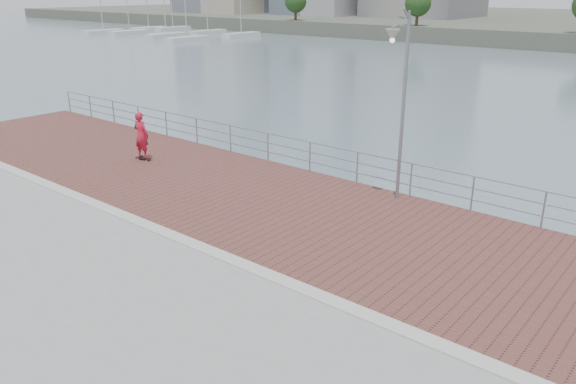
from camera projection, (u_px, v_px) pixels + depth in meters
The scene contains 8 objects.
water at pixel (239, 332), 14.51m from camera, with size 400.00×400.00×0.00m, color slate.
brick_lane at pixel (323, 219), 16.43m from camera, with size 40.00×6.80×0.02m, color brown.
curb at pixel (236, 262), 13.81m from camera, with size 40.00×0.40×0.06m, color #B7B5AD.
guardrail at pixel (383, 169), 18.66m from camera, with size 39.06×0.06×1.13m.
street_lamp at pixel (399, 75), 16.38m from camera, with size 0.41×1.19×5.59m.
skateboard at pixel (143, 158), 21.99m from camera, with size 0.72×0.30×0.08m.
skateboarder at pixel (141, 135), 21.67m from camera, with size 0.66×0.43×1.82m, color red.
marina at pixel (169, 32), 104.28m from camera, with size 27.49×21.86×11.74m.
Camera 1 is at (8.86, -8.74, 6.40)m, focal length 35.00 mm.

